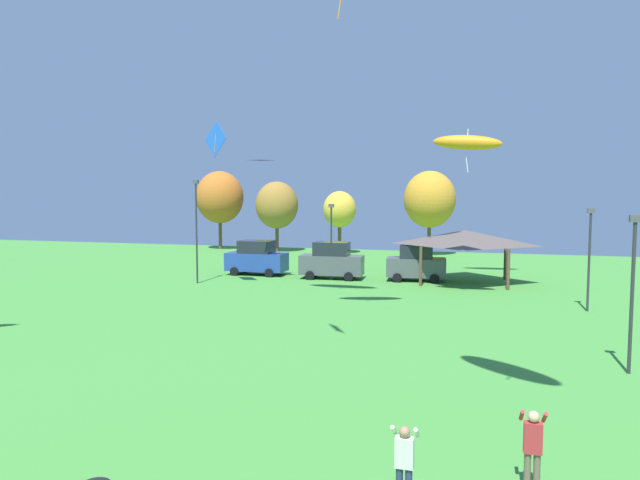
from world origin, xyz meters
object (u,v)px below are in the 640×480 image
at_px(treeline_tree_3, 430,199).
at_px(treeline_tree_1, 277,205).
at_px(parked_car_third_from_left, 416,263).
at_px(treeline_tree_2, 340,210).
at_px(kite_flying_8, 261,167).
at_px(light_post_1, 331,237).
at_px(kite_flying_3, 216,139).
at_px(light_post_2, 196,226).
at_px(park_pavilion, 465,238).
at_px(person_standing_mid_field, 404,461).
at_px(parked_car_second_from_left, 332,261).
at_px(parked_car_leftmost, 257,258).
at_px(light_post_0, 633,284).
at_px(treeline_tree_0, 220,197).
at_px(light_post_3, 589,253).
at_px(person_standing_near_foreground, 533,446).
at_px(kite_flying_11, 467,143).

bearing_deg(treeline_tree_3, treeline_tree_1, -176.54).
distance_m(parked_car_third_from_left, treeline_tree_2, 18.91).
xyz_separation_m(kite_flying_8, light_post_1, (4.47, 1.88, -4.79)).
height_order(kite_flying_3, treeline_tree_3, kite_flying_3).
bearing_deg(light_post_1, light_post_2, -155.80).
distance_m(parked_car_third_from_left, park_pavilion, 3.76).
xyz_separation_m(person_standing_mid_field, parked_car_second_from_left, (-8.81, 28.40, 0.36)).
distance_m(park_pavilion, light_post_1, 9.15).
bearing_deg(parked_car_leftmost, light_post_2, -114.58).
bearing_deg(parked_car_second_from_left, treeline_tree_2, 99.20).
height_order(parked_car_leftmost, light_post_0, light_post_0).
distance_m(person_standing_mid_field, kite_flying_3, 27.68).
height_order(parked_car_second_from_left, treeline_tree_0, treeline_tree_0).
relative_size(light_post_0, treeline_tree_0, 0.63).
height_order(person_standing_mid_field, parked_car_second_from_left, parked_car_second_from_left).
distance_m(parked_car_leftmost, treeline_tree_2, 16.72).
relative_size(kite_flying_3, treeline_tree_2, 0.36).
xyz_separation_m(light_post_2, treeline_tree_1, (-2.04, 21.44, 0.96)).
relative_size(parked_car_third_from_left, park_pavilion, 0.59).
xyz_separation_m(light_post_2, treeline_tree_0, (-9.02, 22.44, 1.76)).
xyz_separation_m(light_post_3, treeline_tree_2, (-19.07, 24.03, 1.41)).
bearing_deg(treeline_tree_2, treeline_tree_0, 174.53).
height_order(parked_car_leftmost, parked_car_third_from_left, parked_car_leftmost).
height_order(light_post_3, treeline_tree_1, treeline_tree_1).
relative_size(person_standing_near_foreground, treeline_tree_3, 0.21).
height_order(parked_car_leftmost, light_post_3, light_post_3).
height_order(kite_flying_3, kite_flying_8, kite_flying_3).
xyz_separation_m(kite_flying_3, light_post_1, (5.91, 5.83, -6.37)).
relative_size(person_standing_near_foreground, person_standing_mid_field, 1.07).
relative_size(parked_car_leftmost, light_post_2, 0.65).
bearing_deg(light_post_2, treeline_tree_3, 58.71).
xyz_separation_m(parked_car_leftmost, treeline_tree_2, (2.43, 16.23, 3.20)).
relative_size(parked_car_leftmost, treeline_tree_0, 0.53).
distance_m(park_pavilion, light_post_0, 19.73).
relative_size(light_post_3, treeline_tree_0, 0.63).
relative_size(light_post_3, treeline_tree_2, 0.84).
xyz_separation_m(kite_flying_8, light_post_2, (-3.95, -1.90, -3.96)).
distance_m(person_standing_mid_field, treeline_tree_1, 49.43).
bearing_deg(treeline_tree_1, park_pavilion, -39.85).
relative_size(light_post_2, light_post_3, 1.31).
bearing_deg(kite_flying_11, parked_car_leftmost, 156.62).
bearing_deg(light_post_0, kite_flying_8, 141.28).
bearing_deg(kite_flying_11, treeline_tree_0, 137.82).
distance_m(person_standing_mid_field, kite_flying_11, 23.64).
relative_size(kite_flying_11, treeline_tree_0, 0.45).
height_order(light_post_2, treeline_tree_1, treeline_tree_1).
relative_size(person_standing_mid_field, light_post_1, 0.31).
relative_size(parked_car_third_from_left, light_post_0, 0.78).
xyz_separation_m(treeline_tree_2, treeline_tree_3, (8.81, 1.27, 1.03)).
bearing_deg(parked_car_third_from_left, parked_car_second_from_left, -179.07).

